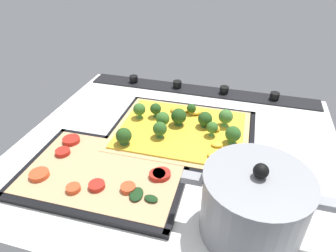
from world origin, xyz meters
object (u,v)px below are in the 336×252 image
Objects in this scene: baking_tray_front at (182,134)px; veggie_pizza_back at (103,172)px; cooking_pot at (253,205)px; broccoli_pizza at (182,128)px; baking_tray_back at (105,174)px.

veggie_pizza_back is at bearing 56.74° from baking_tray_front.
baking_tray_front is 1.11× the size of veggie_pizza_back.
broccoli_pizza is at bearing -54.53° from cooking_pot.
broccoli_pizza is (0.01, -0.14, 1.69)cm from baking_tray_front.
veggie_pizza_back is (12.59, 19.20, 0.73)cm from baking_tray_front.
baking_tray_back is 1.45× the size of cooking_pot.
broccoli_pizza is 1.03× the size of veggie_pizza_back.
broccoli_pizza reaches higher than baking_tray_front.
baking_tray_front is at bearing -54.40° from cooking_pot.
baking_tray_front is 1.70cm from broccoli_pizza.
baking_tray_back is (12.42, 19.13, 0.01)cm from baking_tray_front.
veggie_pizza_back reaches higher than baking_tray_back.
cooking_pot is (-30.38, 5.65, 5.14)cm from veggie_pizza_back.
baking_tray_back is 31.30cm from cooking_pot.
baking_tray_front is 1.07× the size of broccoli_pizza.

